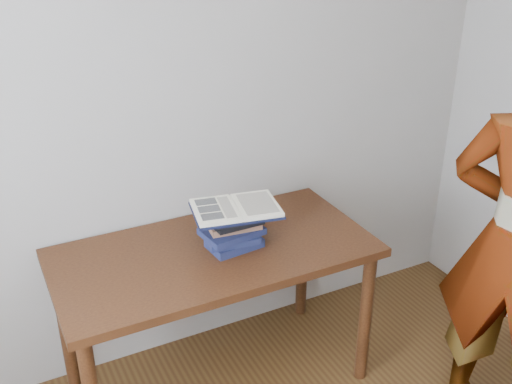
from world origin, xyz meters
TOP-DOWN VIEW (x-y plane):
  - room_shell at (-0.08, 0.01)m, footprint 3.54×3.54m
  - desk at (0.09, 1.38)m, footprint 1.39×0.70m
  - book_stack at (0.18, 1.36)m, footprint 0.27×0.20m
  - open_book at (0.19, 1.35)m, footprint 0.41×0.32m

SIDE VIEW (x-z plane):
  - desk at x=0.09m, z-range 0.28..1.02m
  - book_stack at x=0.18m, z-range 0.75..0.93m
  - open_book at x=0.19m, z-range 0.92..0.95m
  - room_shell at x=-0.08m, z-range 0.32..2.94m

